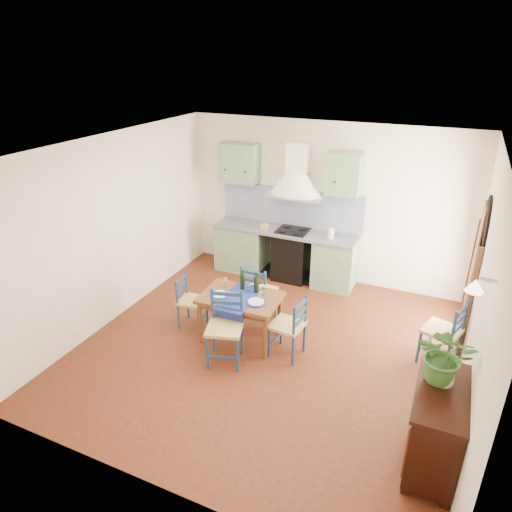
% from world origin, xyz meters
% --- Properties ---
extents(floor, '(5.00, 5.00, 0.00)m').
position_xyz_m(floor, '(0.00, 0.00, 0.00)').
color(floor, '#44180E').
rests_on(floor, ground).
extents(back_wall, '(5.00, 0.96, 2.80)m').
position_xyz_m(back_wall, '(-0.47, 2.29, 1.05)').
color(back_wall, white).
rests_on(back_wall, ground).
extents(right_wall, '(0.26, 5.00, 2.80)m').
position_xyz_m(right_wall, '(2.50, 0.28, 1.34)').
color(right_wall, white).
rests_on(right_wall, ground).
extents(left_wall, '(0.04, 5.00, 2.80)m').
position_xyz_m(left_wall, '(-2.50, 0.00, 1.40)').
color(left_wall, white).
rests_on(left_wall, ground).
extents(ceiling, '(5.00, 5.00, 0.01)m').
position_xyz_m(ceiling, '(0.00, 0.00, 2.80)').
color(ceiling, white).
rests_on(ceiling, back_wall).
extents(dining_table, '(1.13, 0.86, 1.02)m').
position_xyz_m(dining_table, '(-0.44, 0.06, 0.62)').
color(dining_table, brown).
rests_on(dining_table, ground).
extents(chair_near, '(0.57, 0.57, 0.99)m').
position_xyz_m(chair_near, '(-0.42, -0.46, 0.51)').
color(chair_near, navy).
rests_on(chair_near, ground).
extents(chair_far, '(0.47, 0.47, 0.97)m').
position_xyz_m(chair_far, '(-0.41, 0.58, 0.50)').
color(chair_far, navy).
rests_on(chair_far, ground).
extents(chair_left, '(0.42, 0.42, 0.81)m').
position_xyz_m(chair_left, '(-1.29, 0.08, 0.42)').
color(chair_left, navy).
rests_on(chair_left, ground).
extents(chair_right, '(0.46, 0.46, 0.89)m').
position_xyz_m(chair_right, '(0.32, -0.02, 0.46)').
color(chair_right, navy).
rests_on(chair_right, ground).
extents(chair_spare, '(0.56, 0.56, 0.95)m').
position_xyz_m(chair_spare, '(2.23, 0.63, 0.49)').
color(chair_spare, navy).
rests_on(chair_spare, ground).
extents(sideboard, '(0.50, 1.05, 0.94)m').
position_xyz_m(sideboard, '(2.26, -1.14, 0.51)').
color(sideboard, black).
rests_on(sideboard, ground).
extents(potted_plant, '(0.55, 0.48, 0.59)m').
position_xyz_m(potted_plant, '(2.22, -0.99, 1.23)').
color(potted_plant, '#35672A').
rests_on(potted_plant, sideboard).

